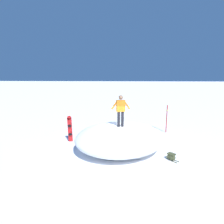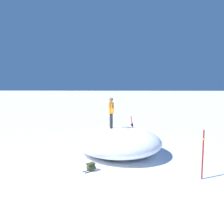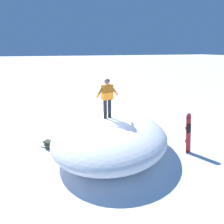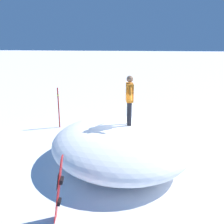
{
  "view_description": "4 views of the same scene",
  "coord_description": "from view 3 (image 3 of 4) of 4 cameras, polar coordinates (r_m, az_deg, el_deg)",
  "views": [
    {
      "loc": [
        0.17,
        9.56,
        4.04
      ],
      "look_at": [
        0.86,
        0.02,
        2.14
      ],
      "focal_mm": 29.71,
      "sensor_mm": 36.0,
      "label": 1
    },
    {
      "loc": [
        -11.85,
        -0.32,
        3.75
      ],
      "look_at": [
        0.53,
        0.21,
        2.27
      ],
      "focal_mm": 37.58,
      "sensor_mm": 36.0,
      "label": 2
    },
    {
      "loc": [
        -1.52,
        -6.34,
        4.12
      ],
      "look_at": [
        0.43,
        -0.27,
        1.85
      ],
      "focal_mm": 28.39,
      "sensor_mm": 36.0,
      "label": 3
    },
    {
      "loc": [
        8.08,
        0.96,
        4.05
      ],
      "look_at": [
        0.97,
        -0.23,
        2.0
      ],
      "focal_mm": 39.06,
      "sensor_mm": 36.0,
      "label": 4
    }
  ],
  "objects": [
    {
      "name": "snow_mound",
      "position": [
        7.39,
        -0.52,
        -7.86
      ],
      "size": [
        6.66,
        6.58,
        1.43
      ],
      "primitive_type": "ellipsoid",
      "rotation": [
        0.0,
        0.0,
        0.66
      ],
      "color": "white",
      "rests_on": "ground"
    },
    {
      "name": "ground",
      "position": [
        7.71,
        -3.75,
        -12.76
      ],
      "size": [
        240.0,
        240.0,
        0.0
      ],
      "primitive_type": "plane",
      "color": "white"
    },
    {
      "name": "backpack_near",
      "position": [
        8.36,
        -19.77,
        -9.83
      ],
      "size": [
        0.59,
        0.6,
        0.35
      ],
      "color": "#383D23",
      "rests_on": "ground"
    },
    {
      "name": "snowboarder_standing",
      "position": [
        7.08,
        -1.54,
        5.15
      ],
      "size": [
        0.99,
        0.3,
        1.63
      ],
      "color": "black",
      "rests_on": "snow_mound"
    },
    {
      "name": "snowboard_primary_upright",
      "position": [
        7.99,
        23.34,
        -6.11
      ],
      "size": [
        0.31,
        0.32,
        1.69
      ],
      "color": "red",
      "rests_on": "ground"
    }
  ]
}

